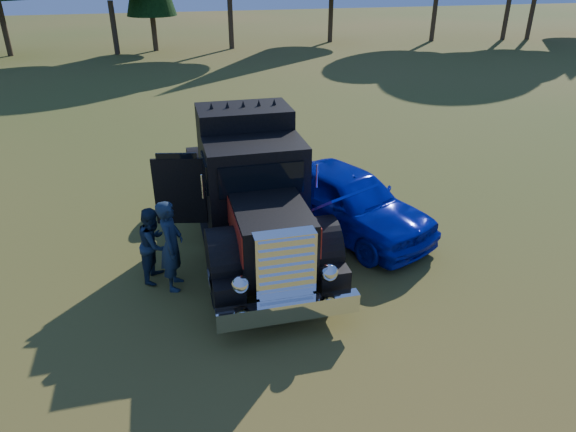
{
  "coord_description": "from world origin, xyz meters",
  "views": [
    {
      "loc": [
        -1.32,
        -8.84,
        5.94
      ],
      "look_at": [
        1.01,
        0.67,
        1.0
      ],
      "focal_mm": 32.0,
      "sensor_mm": 36.0,
      "label": 1
    }
  ],
  "objects_px": {
    "spectator_near": "(171,245)",
    "spectator_far": "(154,244)",
    "diamond_t_truck": "(252,194)",
    "hotrod_coupe": "(346,199)"
  },
  "relations": [
    {
      "from": "diamond_t_truck",
      "to": "spectator_near",
      "type": "xyz_separation_m",
      "value": [
        -1.85,
        -1.3,
        -0.33
      ]
    },
    {
      "from": "spectator_near",
      "to": "spectator_far",
      "type": "distance_m",
      "value": 0.55
    },
    {
      "from": "hotrod_coupe",
      "to": "diamond_t_truck",
      "type": "bearing_deg",
      "value": -174.87
    },
    {
      "from": "spectator_near",
      "to": "hotrod_coupe",
      "type": "bearing_deg",
      "value": -59.35
    },
    {
      "from": "diamond_t_truck",
      "to": "spectator_far",
      "type": "height_order",
      "value": "diamond_t_truck"
    },
    {
      "from": "hotrod_coupe",
      "to": "spectator_near",
      "type": "relative_size",
      "value": 2.65
    },
    {
      "from": "diamond_t_truck",
      "to": "spectator_far",
      "type": "relative_size",
      "value": 4.52
    },
    {
      "from": "spectator_near",
      "to": "spectator_far",
      "type": "relative_size",
      "value": 1.19
    },
    {
      "from": "spectator_near",
      "to": "diamond_t_truck",
      "type": "bearing_deg",
      "value": -44.23
    },
    {
      "from": "diamond_t_truck",
      "to": "hotrod_coupe",
      "type": "height_order",
      "value": "diamond_t_truck"
    }
  ]
}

